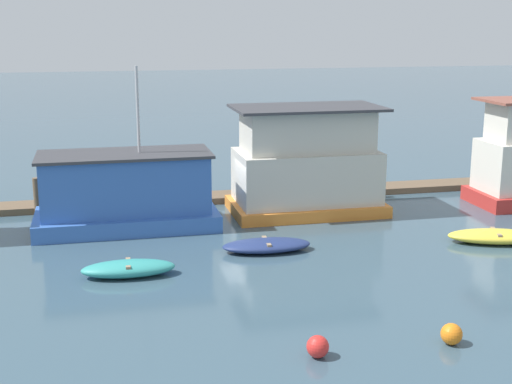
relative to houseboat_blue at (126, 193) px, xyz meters
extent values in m
plane|color=#385160|center=(5.36, 0.30, -1.49)|extent=(200.00, 200.00, 0.00)
cube|color=brown|center=(5.36, 3.74, -1.34)|extent=(42.40, 1.61, 0.30)
cube|color=#3866B7|center=(0.00, 0.00, -1.15)|extent=(7.48, 3.52, 0.69)
cube|color=#3866B7|center=(0.00, 0.00, 0.37)|extent=(6.73, 2.77, 2.36)
cube|color=#38383D|center=(0.00, 0.00, 1.61)|extent=(7.03, 3.07, 0.12)
cylinder|color=#B2B2B7|center=(0.61, 0.00, 3.43)|extent=(0.12, 0.12, 3.51)
cube|color=orange|center=(8.00, 0.75, -1.24)|extent=(6.73, 3.91, 0.51)
cube|color=beige|center=(8.00, 0.75, 0.17)|extent=(6.21, 3.38, 2.30)
cube|color=beige|center=(8.00, 0.75, 2.24)|extent=(5.56, 2.73, 1.84)
cube|color=#38383D|center=(8.00, 0.75, 3.22)|extent=(6.51, 3.68, 0.12)
ellipsoid|color=teal|center=(-0.26, -5.97, -1.22)|extent=(3.19, 1.35, 0.54)
cube|color=#997F60|center=(-0.26, -5.97, -1.04)|extent=(0.20, 1.04, 0.08)
ellipsoid|color=navy|center=(4.93, -4.38, -1.27)|extent=(3.41, 1.62, 0.45)
cube|color=#997F60|center=(4.93, -4.38, -1.11)|extent=(0.22, 1.22, 0.08)
ellipsoid|color=yellow|center=(13.86, -5.36, -1.23)|extent=(3.93, 2.35, 0.52)
cube|color=#997F60|center=(13.86, -5.36, -1.05)|extent=(0.48, 1.17, 0.08)
cylinder|color=brown|center=(-3.75, 2.69, -0.63)|extent=(0.31, 0.31, 1.73)
cylinder|color=brown|center=(11.49, 2.69, -0.59)|extent=(0.31, 0.31, 1.81)
cylinder|color=brown|center=(0.11, 2.69, -0.54)|extent=(0.31, 0.31, 1.90)
sphere|color=red|center=(4.14, -13.12, -1.20)|extent=(0.58, 0.58, 0.58)
sphere|color=orange|center=(7.84, -13.19, -1.20)|extent=(0.58, 0.58, 0.58)
camera|label=1|loc=(-1.13, -29.11, 6.86)|focal=50.00mm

